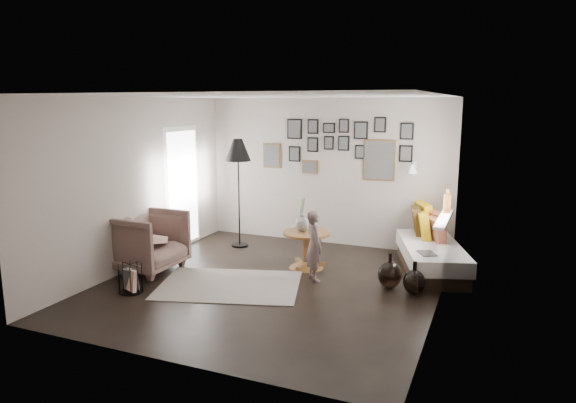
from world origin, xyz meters
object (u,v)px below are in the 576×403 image
at_px(magazine_basket, 131,278).
at_px(demijohn_small, 414,282).
at_px(armchair, 146,241).
at_px(demijohn_large, 390,274).
at_px(vase, 302,221).
at_px(floor_lamp, 238,154).
at_px(pedestal_table, 306,251).
at_px(daybed, 432,251).
at_px(child, 314,246).

bearing_deg(magazine_basket, demijohn_small, 21.32).
distance_m(armchair, demijohn_large, 3.64).
distance_m(vase, floor_lamp, 1.84).
height_order(vase, demijohn_large, vase).
xyz_separation_m(demijohn_large, demijohn_small, (0.35, -0.12, -0.02)).
bearing_deg(pedestal_table, demijohn_large, -16.10).
height_order(daybed, child, child).
distance_m(floor_lamp, demijohn_small, 3.76).
bearing_deg(vase, child, -53.49).
relative_size(pedestal_table, demijohn_large, 1.45).
relative_size(pedestal_table, vase, 1.40).
xyz_separation_m(pedestal_table, demijohn_large, (1.37, -0.40, -0.07)).
bearing_deg(armchair, pedestal_table, -63.20).
bearing_deg(vase, daybed, 18.52).
bearing_deg(armchair, floor_lamp, -19.77).
distance_m(pedestal_table, demijohn_small, 1.80).
bearing_deg(magazine_basket, demijohn_large, 25.21).
relative_size(floor_lamp, child, 1.87).
height_order(armchair, demijohn_large, armchair).
bearing_deg(floor_lamp, demijohn_large, -20.53).
height_order(armchair, demijohn_small, armchair).
distance_m(magazine_basket, demijohn_large, 3.52).
bearing_deg(demijohn_large, magazine_basket, -154.79).
height_order(floor_lamp, magazine_basket, floor_lamp).
bearing_deg(magazine_basket, floor_lamp, 83.68).
bearing_deg(demijohn_small, child, 179.07).
distance_m(pedestal_table, demijohn_large, 1.43).
bearing_deg(pedestal_table, floor_lamp, 155.69).
xyz_separation_m(vase, child, (0.38, -0.51, -0.21)).
bearing_deg(floor_lamp, armchair, -111.20).
bearing_deg(floor_lamp, daybed, -0.64).
distance_m(demijohn_large, child, 1.12).
bearing_deg(demijohn_small, pedestal_table, 163.32).
height_order(floor_lamp, demijohn_small, floor_lamp).
height_order(demijohn_large, demijohn_small, demijohn_large).
bearing_deg(demijohn_small, floor_lamp, 159.64).
xyz_separation_m(armchair, magazine_basket, (0.38, -0.85, -0.26)).
xyz_separation_m(vase, demijohn_small, (1.80, -0.54, -0.55)).
distance_m(pedestal_table, daybed, 1.92).
relative_size(pedestal_table, armchair, 0.72).
distance_m(daybed, magazine_basket, 4.42).
distance_m(armchair, magazine_basket, 0.97).
xyz_separation_m(magazine_basket, child, (2.11, 1.40, 0.32)).
height_order(daybed, armchair, daybed).
height_order(vase, armchair, vase).
distance_m(floor_lamp, demijohn_large, 3.42).
height_order(floor_lamp, demijohn_large, floor_lamp).
height_order(daybed, floor_lamp, floor_lamp).
xyz_separation_m(pedestal_table, demijohn_small, (1.72, -0.52, -0.09)).
bearing_deg(daybed, demijohn_small, -112.25).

